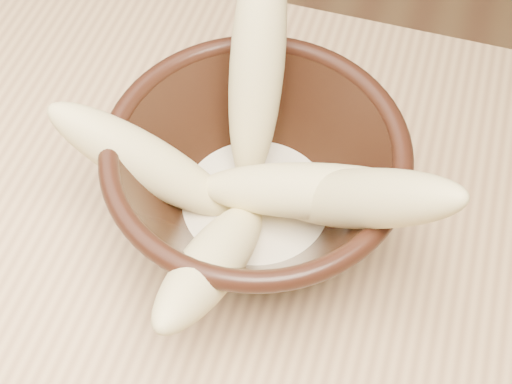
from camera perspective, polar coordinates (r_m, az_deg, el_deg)
bowl at (r=0.55m, az=0.00°, el=0.61°), size 0.23×0.23×0.12m
milk_puddle at (r=0.58m, az=0.00°, el=-1.09°), size 0.13×0.13×0.02m
banana_upright at (r=0.55m, az=0.08°, el=10.15°), size 0.06×0.14×0.19m
banana_left at (r=0.54m, az=-8.89°, el=2.40°), size 0.16×0.05×0.13m
banana_right at (r=0.49m, az=7.93°, el=-0.52°), size 0.17×0.11×0.17m
banana_across at (r=0.52m, az=4.38°, el=0.09°), size 0.19×0.05×0.09m
banana_front at (r=0.50m, az=-3.44°, el=-5.55°), size 0.06×0.17×0.12m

